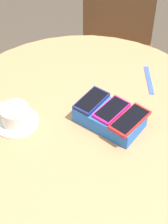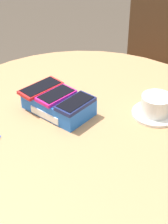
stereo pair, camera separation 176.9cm
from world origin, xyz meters
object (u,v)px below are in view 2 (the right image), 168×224
round_table (84,152)px  phone_navy (75,103)px  phone_magenta (56,95)px  chair_near_window (154,70)px  saucer (155,113)px  phone_box (58,104)px  phone_red (41,87)px  coffee_cup (157,104)px

round_table → phone_navy: size_ratio=7.37×
phone_magenta → chair_near_window: chair_near_window is taller
phone_navy → chair_near_window: bearing=95.6°
round_table → chair_near_window: size_ratio=1.02×
saucer → phone_navy: bearing=-142.9°
phone_box → phone_navy: size_ratio=1.71×
phone_navy → phone_magenta: bearing=172.9°
phone_magenta → phone_red: bearing=166.4°
phone_box → phone_red: (-0.07, 0.01, 0.03)m
phone_navy → phone_box: bearing=169.6°
phone_box → phone_navy: 0.08m
round_table → phone_red: bearing=178.9°
saucer → coffee_cup: coffee_cup is taller
phone_red → saucer: size_ratio=1.06×
round_table → coffee_cup: coffee_cup is taller
coffee_cup → chair_near_window: bearing=110.2°
phone_red → phone_magenta: bearing=-13.6°
phone_red → phone_box: bearing=-10.0°
round_table → phone_red: (-0.15, 0.00, 0.19)m
phone_box → coffee_cup: 0.29m
saucer → coffee_cup: size_ratio=1.13×
phone_navy → coffee_cup: (0.19, 0.14, -0.02)m
chair_near_window → saucer: bearing=-70.0°
phone_box → coffee_cup: coffee_cup is taller
phone_box → coffee_cup: size_ratio=1.78×
phone_box → phone_magenta: phone_magenta is taller
phone_magenta → chair_near_window: bearing=91.0°
phone_navy → saucer: phone_navy is taller
coffee_cup → phone_navy: bearing=-143.4°
chair_near_window → phone_red: bearing=-93.2°
saucer → chair_near_window: size_ratio=0.15×
round_table → phone_magenta: (-0.09, -0.01, 0.19)m
round_table → coffee_cup: (0.18, 0.12, 0.17)m
coffee_cup → chair_near_window: (-0.28, 0.77, -0.31)m
phone_magenta → phone_box: bearing=40.8°
round_table → phone_navy: phone_navy is taller
phone_navy → chair_near_window: size_ratio=0.14×
phone_magenta → phone_navy: bearing=-7.1°
phone_red → round_table: bearing=-1.1°
phone_magenta → saucer: bearing=27.1°
coffee_cup → chair_near_window: chair_near_window is taller
saucer → round_table: bearing=-145.2°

